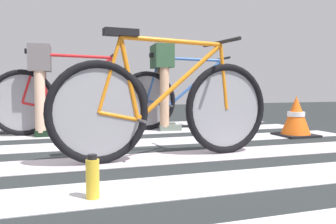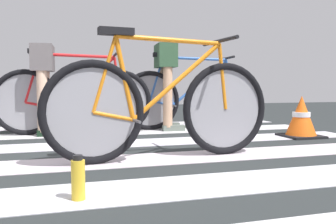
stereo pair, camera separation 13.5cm
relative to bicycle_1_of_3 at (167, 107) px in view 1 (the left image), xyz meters
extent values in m
cube|color=#25292A|center=(-0.34, 0.19, -0.40)|extent=(18.00, 14.00, 0.02)
cube|color=silver|center=(-0.47, -0.72, -0.38)|extent=(5.20, 0.44, 0.00)
cube|color=beige|center=(-0.31, 0.01, -0.38)|extent=(5.20, 0.44, 0.00)
cube|color=silver|center=(-0.36, 0.78, -0.38)|extent=(5.20, 0.44, 0.00)
cube|color=silver|center=(-0.38, 1.54, -0.38)|extent=(5.20, 0.44, 0.00)
cube|color=silver|center=(-0.38, 2.30, -0.38)|extent=(5.20, 0.44, 0.00)
torus|color=black|center=(-0.50, -0.04, -0.03)|extent=(0.72, 0.11, 0.72)
torus|color=black|center=(0.51, 0.04, -0.03)|extent=(0.72, 0.11, 0.72)
cylinder|color=gray|center=(-0.50, -0.04, -0.03)|extent=(0.61, 0.06, 0.61)
cylinder|color=gray|center=(0.51, 0.04, -0.03)|extent=(0.61, 0.06, 0.61)
cylinder|color=orange|center=(0.05, 0.00, 0.48)|extent=(0.80, 0.10, 0.05)
cylinder|color=orange|center=(0.11, 0.01, 0.19)|extent=(0.70, 0.09, 0.59)
cylinder|color=orange|center=(-0.28, -0.02, 0.20)|extent=(0.16, 0.05, 0.59)
cylinder|color=orange|center=(-0.36, -0.03, -0.06)|extent=(0.29, 0.05, 0.09)
cylinder|color=orange|center=(-0.42, -0.03, 0.23)|extent=(0.19, 0.04, 0.53)
cylinder|color=orange|center=(0.48, 0.04, 0.22)|extent=(0.09, 0.04, 0.50)
cube|color=black|center=(-0.34, -0.03, 0.52)|extent=(0.25, 0.11, 0.05)
cylinder|color=black|center=(0.45, 0.04, 0.49)|extent=(0.07, 0.52, 0.03)
cylinder|color=#4C4C51|center=(-0.22, -0.02, -0.09)|extent=(0.05, 0.34, 0.02)
torus|color=black|center=(-1.10, 1.62, -0.03)|extent=(0.72, 0.09, 0.72)
torus|color=black|center=(-0.08, 1.57, -0.03)|extent=(0.72, 0.09, 0.72)
cylinder|color=gray|center=(-1.10, 1.62, -0.03)|extent=(0.61, 0.03, 0.61)
cylinder|color=gray|center=(-0.08, 1.57, -0.03)|extent=(0.61, 0.03, 0.61)
cylinder|color=red|center=(-0.54, 1.59, 0.48)|extent=(0.80, 0.07, 0.05)
cylinder|color=red|center=(-0.48, 1.59, 0.19)|extent=(0.70, 0.07, 0.59)
cylinder|color=red|center=(-0.88, 1.61, 0.20)|extent=(0.15, 0.04, 0.59)
cylinder|color=red|center=(-0.96, 1.61, -0.06)|extent=(0.29, 0.04, 0.09)
cylinder|color=red|center=(-1.02, 1.62, 0.23)|extent=(0.19, 0.03, 0.53)
cylinder|color=red|center=(-0.11, 1.57, 0.22)|extent=(0.09, 0.03, 0.50)
cube|color=black|center=(-0.94, 1.61, 0.52)|extent=(0.24, 0.10, 0.05)
cylinder|color=black|center=(-0.14, 1.58, 0.49)|extent=(0.05, 0.52, 0.03)
cylinder|color=#4C4C51|center=(-0.82, 1.61, -0.09)|extent=(0.04, 0.34, 0.02)
cylinder|color=beige|center=(-0.91, 1.75, 0.11)|extent=(0.11, 0.11, 0.88)
cylinder|color=beige|center=(-0.92, 1.47, 0.11)|extent=(0.11, 0.11, 0.88)
cube|color=#5F595A|center=(-0.91, 1.61, 0.45)|extent=(0.24, 0.42, 0.28)
cube|color=black|center=(-0.84, 1.75, -0.35)|extent=(0.26, 0.11, 0.07)
cube|color=black|center=(-0.85, 1.47, -0.35)|extent=(0.26, 0.11, 0.07)
torus|color=black|center=(0.29, 1.69, -0.03)|extent=(0.72, 0.12, 0.72)
torus|color=black|center=(1.31, 1.60, -0.03)|extent=(0.72, 0.12, 0.72)
cylinder|color=gray|center=(0.29, 1.69, -0.03)|extent=(0.61, 0.06, 0.61)
cylinder|color=gray|center=(1.31, 1.60, -0.03)|extent=(0.61, 0.06, 0.61)
cylinder|color=#305BA6|center=(0.85, 1.64, 0.48)|extent=(0.80, 0.10, 0.05)
cylinder|color=#305BA6|center=(0.91, 1.64, 0.19)|extent=(0.70, 0.09, 0.59)
cylinder|color=#305BA6|center=(0.51, 1.67, 0.20)|extent=(0.16, 0.05, 0.59)
cylinder|color=#305BA6|center=(0.43, 1.68, -0.06)|extent=(0.29, 0.05, 0.09)
cylinder|color=#305BA6|center=(0.37, 1.68, 0.23)|extent=(0.19, 0.04, 0.53)
cylinder|color=#305BA6|center=(1.28, 1.61, 0.22)|extent=(0.09, 0.04, 0.50)
cube|color=black|center=(0.45, 1.68, 0.52)|extent=(0.25, 0.11, 0.05)
cylinder|color=black|center=(1.25, 1.61, 0.49)|extent=(0.07, 0.52, 0.03)
cylinder|color=#4C4C51|center=(0.57, 1.67, -0.09)|extent=(0.05, 0.34, 0.02)
cylinder|color=tan|center=(0.49, 1.81, 0.14)|extent=(0.11, 0.11, 0.94)
cylinder|color=tan|center=(0.47, 1.53, 0.14)|extent=(0.11, 0.11, 0.94)
cube|color=#2D4D33|center=(0.48, 1.67, 0.51)|extent=(0.25, 0.43, 0.28)
cube|color=slate|center=(0.56, 1.81, -0.35)|extent=(0.27, 0.12, 0.07)
cube|color=slate|center=(0.54, 1.53, -0.35)|extent=(0.27, 0.12, 0.07)
cylinder|color=gold|center=(-0.63, -0.80, -0.29)|extent=(0.06, 0.06, 0.19)
cylinder|color=black|center=(-0.63, -0.80, -0.18)|extent=(0.05, 0.05, 0.02)
cube|color=black|center=(1.68, 0.69, -0.37)|extent=(0.38, 0.38, 0.02)
cone|color=#EA5B14|center=(1.68, 0.69, -0.17)|extent=(0.33, 0.33, 0.43)
cylinder|color=white|center=(1.68, 0.69, -0.15)|extent=(0.18, 0.18, 0.05)
camera|label=1|loc=(-0.81, -2.50, 0.16)|focal=38.17mm
camera|label=2|loc=(-0.68, -2.50, 0.16)|focal=38.17mm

